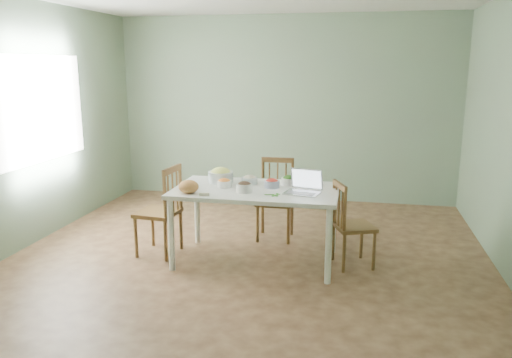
% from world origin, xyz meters
% --- Properties ---
extents(floor, '(5.00, 5.00, 0.00)m').
position_xyz_m(floor, '(0.00, 0.00, 0.00)').
color(floor, '#402719').
rests_on(floor, ground).
extents(wall_back, '(5.00, 0.00, 2.70)m').
position_xyz_m(wall_back, '(0.00, 2.50, 1.35)').
color(wall_back, gray).
rests_on(wall_back, ground).
extents(wall_front, '(5.00, 0.00, 2.70)m').
position_xyz_m(wall_front, '(0.00, -2.50, 1.35)').
color(wall_front, gray).
rests_on(wall_front, ground).
extents(wall_left, '(0.00, 5.00, 2.70)m').
position_xyz_m(wall_left, '(-2.50, 0.00, 1.35)').
color(wall_left, gray).
rests_on(wall_left, ground).
extents(window_left, '(0.04, 1.60, 1.20)m').
position_xyz_m(window_left, '(-2.48, 0.30, 1.50)').
color(window_left, white).
rests_on(window_left, ground).
extents(dining_table, '(1.65, 0.93, 0.77)m').
position_xyz_m(dining_table, '(0.10, -0.07, 0.39)').
color(dining_table, white).
rests_on(dining_table, floor).
extents(chair_far, '(0.42, 0.40, 0.93)m').
position_xyz_m(chair_far, '(0.17, 0.66, 0.47)').
color(chair_far, '#5A3817').
rests_on(chair_far, floor).
extents(chair_left, '(0.44, 0.46, 0.96)m').
position_xyz_m(chair_left, '(-0.97, -0.07, 0.48)').
color(chair_left, '#5A3817').
rests_on(chair_left, floor).
extents(chair_right, '(0.48, 0.49, 0.87)m').
position_xyz_m(chair_right, '(1.08, 0.02, 0.43)').
color(chair_right, '#5A3817').
rests_on(chair_right, floor).
extents(bread_boule, '(0.22, 0.22, 0.13)m').
position_xyz_m(bread_boule, '(-0.51, -0.37, 0.84)').
color(bread_boule, '#CB7E3E').
rests_on(bread_boule, dining_table).
extents(butter_stick, '(0.10, 0.06, 0.03)m').
position_xyz_m(butter_stick, '(-0.33, -0.44, 0.79)').
color(butter_stick, '#FFFACF').
rests_on(butter_stick, dining_table).
extents(bowl_squash, '(0.35, 0.35, 0.15)m').
position_xyz_m(bowl_squash, '(-0.33, 0.14, 0.85)').
color(bowl_squash, '#D6D74F').
rests_on(bowl_squash, dining_table).
extents(bowl_carrot, '(0.18, 0.18, 0.09)m').
position_xyz_m(bowl_carrot, '(-0.24, -0.06, 0.82)').
color(bowl_carrot, orange).
rests_on(bowl_carrot, dining_table).
extents(bowl_onion, '(0.19, 0.19, 0.09)m').
position_xyz_m(bowl_onion, '(-0.01, 0.13, 0.82)').
color(bowl_onion, '#F8E6C4').
rests_on(bowl_onion, dining_table).
extents(bowl_mushroom, '(0.21, 0.21, 0.11)m').
position_xyz_m(bowl_mushroom, '(0.01, -0.23, 0.83)').
color(bowl_mushroom, '#382617').
rests_on(bowl_mushroom, dining_table).
extents(bowl_redpep, '(0.20, 0.20, 0.09)m').
position_xyz_m(bowl_redpep, '(0.25, 0.01, 0.82)').
color(bowl_redpep, red).
rests_on(bowl_redpep, dining_table).
extents(bowl_broccoli, '(0.19, 0.19, 0.10)m').
position_xyz_m(bowl_broccoli, '(0.39, 0.17, 0.82)').
color(bowl_broccoli, '#12560D').
rests_on(bowl_broccoli, dining_table).
extents(flatbread, '(0.23, 0.23, 0.02)m').
position_xyz_m(flatbread, '(0.44, 0.29, 0.78)').
color(flatbread, '#E7BD87').
rests_on(flatbread, dining_table).
extents(basil_bunch, '(0.18, 0.18, 0.02)m').
position_xyz_m(basil_bunch, '(0.30, -0.29, 0.78)').
color(basil_bunch, '#244C1C').
rests_on(basil_bunch, dining_table).
extents(laptop, '(0.38, 0.34, 0.22)m').
position_xyz_m(laptop, '(0.57, -0.18, 0.89)').
color(laptop, silver).
rests_on(laptop, dining_table).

